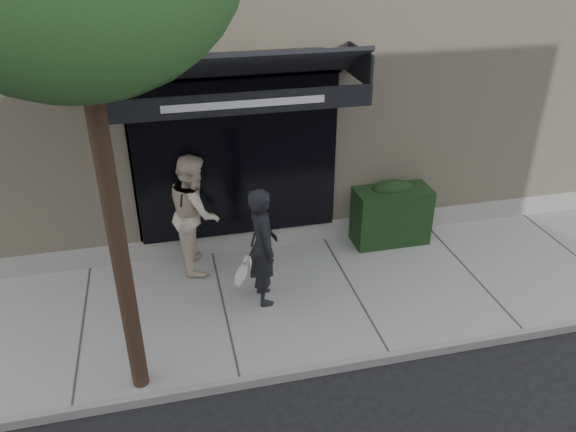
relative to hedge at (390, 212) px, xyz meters
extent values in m
plane|color=black|center=(-1.10, -1.25, -0.66)|extent=(80.00, 80.00, 0.00)
cube|color=#9D9C98|center=(-1.10, -1.25, -0.60)|extent=(20.00, 3.00, 0.12)
cube|color=gray|center=(-1.10, -2.80, -0.59)|extent=(20.00, 0.10, 0.14)
cube|color=#C3B595|center=(-1.10, 3.75, 2.09)|extent=(14.00, 7.00, 5.50)
cube|color=gray|center=(-1.10, 0.45, -0.41)|extent=(14.02, 0.42, 0.50)
cube|color=black|center=(-2.60, 0.30, 1.14)|extent=(3.20, 0.30, 2.60)
cube|color=gray|center=(-4.20, 0.45, 1.14)|extent=(0.08, 0.40, 2.60)
cube|color=gray|center=(-1.00, 0.45, 1.14)|extent=(0.08, 0.40, 2.60)
cube|color=gray|center=(-2.60, 0.45, 2.48)|extent=(3.36, 0.40, 0.12)
cube|color=black|center=(-2.60, -0.25, 2.74)|extent=(3.60, 1.03, 0.55)
cube|color=black|center=(-2.60, -0.75, 2.35)|extent=(3.60, 0.05, 0.30)
cube|color=white|center=(-2.60, -0.78, 2.35)|extent=(2.20, 0.01, 0.10)
cube|color=black|center=(-4.38, -0.25, 2.66)|extent=(0.04, 1.00, 0.45)
cube|color=black|center=(-0.82, -0.25, 2.66)|extent=(0.04, 1.00, 0.45)
cube|color=black|center=(0.00, 0.00, -0.04)|extent=(1.30, 0.70, 1.00)
ellipsoid|color=black|center=(0.00, 0.00, 0.46)|extent=(0.71, 0.38, 0.27)
cylinder|color=black|center=(-4.30, -2.55, 1.74)|extent=(0.20, 0.20, 4.80)
imported|color=black|center=(-2.48, -1.20, 0.37)|extent=(0.47, 0.69, 1.83)
torus|color=silver|center=(-2.77, -1.46, 0.24)|extent=(0.16, 0.32, 0.30)
cylinder|color=silver|center=(-2.77, -1.46, 0.24)|extent=(0.12, 0.28, 0.26)
cylinder|color=silver|center=(-2.77, -1.46, 0.24)|extent=(0.18, 0.05, 0.07)
cylinder|color=black|center=(-2.77, -1.46, 0.24)|extent=(0.20, 0.07, 0.09)
torus|color=silver|center=(-2.87, -1.62, 0.21)|extent=(0.19, 0.32, 0.28)
cylinder|color=silver|center=(-2.87, -1.62, 0.21)|extent=(0.15, 0.28, 0.24)
cylinder|color=silver|center=(-2.87, -1.62, 0.21)|extent=(0.17, 0.04, 0.10)
cylinder|color=black|center=(-2.87, -1.62, 0.21)|extent=(0.20, 0.06, 0.12)
imported|color=beige|center=(-3.35, -0.05, 0.43)|extent=(0.76, 0.96, 1.94)
torus|color=silver|center=(-3.60, -0.42, 0.43)|extent=(0.07, 0.30, 0.30)
cylinder|color=silver|center=(-3.60, -0.42, 0.43)|extent=(0.04, 0.27, 0.27)
cylinder|color=silver|center=(-3.60, -0.42, 0.43)|extent=(0.18, 0.02, 0.04)
cylinder|color=black|center=(-3.60, -0.42, 0.43)|extent=(0.20, 0.03, 0.06)
camera|label=1|loc=(-3.71, -7.96, 4.59)|focal=35.00mm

